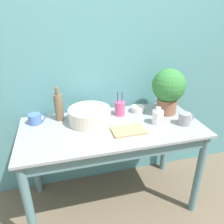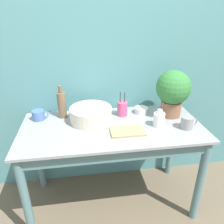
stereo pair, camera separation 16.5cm
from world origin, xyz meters
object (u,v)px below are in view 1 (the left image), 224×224
object	(u,v)px
mug_blue	(35,119)
mug_grey	(185,119)
potted_plant	(168,88)
utensil_cup	(120,108)
bowl_wash_large	(90,116)
bottle_tall	(59,107)
bottle_short	(158,117)
bowl_small_enamel_white	(138,109)
tray_board	(129,130)

from	to	relation	value
mug_blue	mug_grey	size ratio (longest dim) A/B	1.03
potted_plant	utensil_cup	xyz separation A→B (m)	(-0.41, 0.06, -0.16)
mug_blue	utensil_cup	bearing A→B (deg)	-1.80
bowl_wash_large	mug_grey	size ratio (longest dim) A/B	2.62
bottle_tall	mug_grey	distance (m)	1.01
bottle_short	bowl_small_enamel_white	distance (m)	0.26
bowl_wash_large	tray_board	world-z (taller)	bowl_wash_large
potted_plant	bottle_tall	xyz separation A→B (m)	(-0.91, 0.10, -0.11)
mug_grey	bottle_short	bearing A→B (deg)	161.24
utensil_cup	bowl_wash_large	bearing A→B (deg)	-165.54
bowl_wash_large	mug_grey	distance (m)	0.75
bottle_tall	tray_board	bearing A→B (deg)	-33.77
bottle_short	mug_grey	world-z (taller)	bottle_short
potted_plant	bottle_short	bearing A→B (deg)	-134.03
mug_blue	mug_grey	distance (m)	1.18
bowl_wash_large	bottle_short	size ratio (longest dim) A/B	2.41
mug_grey	bowl_small_enamel_white	world-z (taller)	mug_grey
potted_plant	mug_blue	size ratio (longest dim) A/B	2.97
bottle_tall	mug_blue	bearing A→B (deg)	-174.31
bottle_tall	utensil_cup	xyz separation A→B (m)	(0.50, -0.04, -0.05)
bowl_wash_large	bottle_tall	distance (m)	0.26
bottle_short	utensil_cup	xyz separation A→B (m)	(-0.25, 0.23, 0.00)
potted_plant	bowl_small_enamel_white	distance (m)	0.32
bowl_wash_large	bowl_small_enamel_white	distance (m)	0.46
bowl_small_enamel_white	tray_board	size ratio (longest dim) A/B	0.47
bottle_short	bottle_tall	bearing A→B (deg)	160.26
bowl_small_enamel_white	utensil_cup	distance (m)	0.18
tray_board	mug_blue	bearing A→B (deg)	155.77
potted_plant	mug_grey	xyz separation A→B (m)	(0.04, -0.24, -0.18)
bottle_tall	mug_blue	distance (m)	0.21
bowl_wash_large	utensil_cup	bearing A→B (deg)	14.46
mug_grey	bowl_small_enamel_white	bearing A→B (deg)	130.55
bottle_short	tray_board	bearing A→B (deg)	-167.63
bowl_small_enamel_white	utensil_cup	xyz separation A→B (m)	(-0.17, -0.02, 0.04)
utensil_cup	mug_blue	bearing A→B (deg)	178.20
mug_blue	bowl_wash_large	bearing A→B (deg)	-12.19
potted_plant	bottle_tall	bearing A→B (deg)	173.67
mug_blue	utensil_cup	distance (m)	0.70
bowl_wash_large	bottle_tall	bearing A→B (deg)	154.34
potted_plant	utensil_cup	size ratio (longest dim) A/B	1.85
mug_grey	bowl_small_enamel_white	size ratio (longest dim) A/B	1.09
bottle_short	bowl_small_enamel_white	xyz separation A→B (m)	(-0.07, 0.25, -0.03)
mug_blue	bowl_small_enamel_white	bearing A→B (deg)	-0.01
bottle_short	utensil_cup	size ratio (longest dim) A/B	0.66
bottle_tall	utensil_cup	distance (m)	0.51
bottle_short	mug_blue	xyz separation A→B (m)	(-0.94, 0.25, -0.02)
potted_plant	bowl_wash_large	size ratio (longest dim) A/B	1.16
bowl_small_enamel_white	tray_board	bearing A→B (deg)	-121.81
bowl_wash_large	utensil_cup	xyz separation A→B (m)	(0.27, 0.07, 0.00)
bottle_short	utensil_cup	distance (m)	0.33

